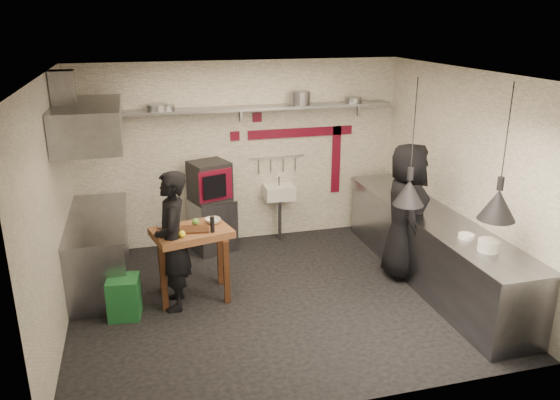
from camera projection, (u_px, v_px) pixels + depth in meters
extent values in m
plane|color=black|center=(276.00, 298.00, 6.94)|extent=(5.00, 5.00, 0.00)
plane|color=silver|center=(275.00, 74.00, 6.05)|extent=(5.00, 5.00, 0.00)
cube|color=white|center=(242.00, 153.00, 8.41)|extent=(5.00, 0.04, 2.80)
cube|color=white|center=(339.00, 268.00, 4.57)|extent=(5.00, 0.04, 2.80)
cube|color=white|center=(52.00, 212.00, 5.88)|extent=(0.04, 4.20, 2.80)
cube|color=white|center=(461.00, 178.00, 7.10)|extent=(0.04, 4.20, 2.80)
cube|color=maroon|center=(301.00, 132.00, 8.54)|extent=(1.70, 0.02, 0.14)
cube|color=maroon|center=(336.00, 160.00, 8.84)|extent=(0.14, 0.02, 1.10)
cube|color=maroon|center=(257.00, 117.00, 8.28)|extent=(0.14, 0.02, 0.14)
cube|color=maroon|center=(235.00, 136.00, 8.28)|extent=(0.14, 0.02, 0.14)
cube|color=slate|center=(243.00, 108.00, 8.02)|extent=(4.60, 0.34, 0.04)
cube|color=slate|center=(109.00, 119.00, 7.72)|extent=(0.04, 0.06, 0.24)
cube|color=slate|center=(241.00, 114.00, 8.19)|extent=(0.04, 0.06, 0.24)
cube|color=slate|center=(359.00, 108.00, 8.66)|extent=(0.04, 0.06, 0.24)
cylinder|color=slate|center=(157.00, 107.00, 7.70)|extent=(0.37, 0.37, 0.09)
cylinder|color=slate|center=(166.00, 108.00, 7.73)|extent=(0.26, 0.26, 0.07)
cylinder|color=slate|center=(301.00, 98.00, 8.20)|extent=(0.34, 0.34, 0.20)
cylinder|color=slate|center=(353.00, 100.00, 8.43)|extent=(0.28, 0.28, 0.08)
cube|color=slate|center=(212.00, 225.00, 8.28)|extent=(0.73, 0.70, 0.80)
cube|color=black|center=(209.00, 181.00, 8.08)|extent=(0.66, 0.64, 0.58)
cube|color=maroon|center=(215.00, 186.00, 7.86)|extent=(0.51, 0.20, 0.46)
cube|color=black|center=(215.00, 187.00, 7.81)|extent=(0.35, 0.13, 0.34)
cube|color=silver|center=(279.00, 192.00, 8.58)|extent=(0.46, 0.34, 0.22)
cylinder|color=slate|center=(279.00, 181.00, 8.52)|extent=(0.03, 0.03, 0.14)
cylinder|color=slate|center=(280.00, 219.00, 8.69)|extent=(0.06, 0.06, 0.66)
cylinder|color=slate|center=(277.00, 157.00, 8.54)|extent=(0.90, 0.02, 0.02)
cube|color=slate|center=(431.00, 248.00, 7.32)|extent=(0.70, 3.80, 0.90)
cube|color=slate|center=(434.00, 216.00, 7.17)|extent=(0.76, 3.90, 0.03)
cylinder|color=silver|center=(488.00, 246.00, 6.03)|extent=(0.27, 0.27, 0.13)
cylinder|color=silver|center=(466.00, 236.00, 6.40)|extent=(0.21, 0.21, 0.05)
cube|color=slate|center=(99.00, 251.00, 7.23)|extent=(0.70, 1.90, 0.90)
cube|color=slate|center=(96.00, 218.00, 7.08)|extent=(0.76, 2.00, 0.03)
cube|color=slate|center=(89.00, 124.00, 6.70)|extent=(0.78, 1.60, 0.50)
cube|color=slate|center=(63.00, 92.00, 6.51)|extent=(0.28, 0.28, 0.50)
cube|color=#195B2A|center=(124.00, 297.00, 6.45)|extent=(0.40, 0.40, 0.50)
cube|color=#472715|center=(195.00, 229.00, 6.67)|extent=(0.38, 0.29, 0.02)
cylinder|color=black|center=(212.00, 224.00, 6.58)|extent=(0.07, 0.07, 0.20)
sphere|color=yellow|center=(174.00, 232.00, 6.52)|extent=(0.09, 0.09, 0.09)
sphere|color=yellow|center=(182.00, 234.00, 6.45)|extent=(0.09, 0.09, 0.08)
sphere|color=#5E9139|center=(196.00, 222.00, 6.80)|extent=(0.11, 0.11, 0.09)
cube|color=slate|center=(165.00, 226.00, 6.77)|extent=(0.22, 0.16, 0.03)
imported|color=silver|center=(213.00, 221.00, 6.89)|extent=(0.24, 0.24, 0.06)
imported|color=black|center=(172.00, 241.00, 6.50)|extent=(0.48, 0.67, 1.72)
imported|color=black|center=(406.00, 211.00, 7.30)|extent=(0.81, 1.03, 1.85)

